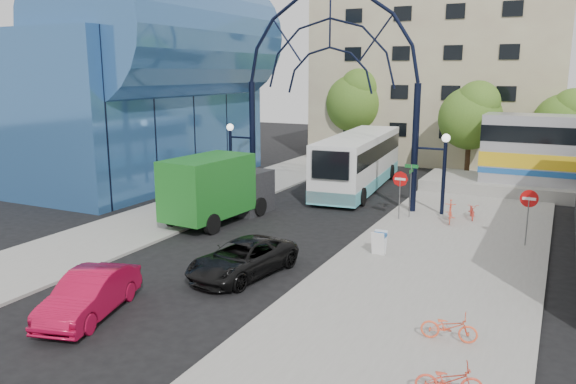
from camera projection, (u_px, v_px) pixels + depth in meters
The scene contains 21 objects.
ground at pixel (183, 282), 20.62m from camera, with size 120.00×120.00×0.00m, color black.
sidewalk_east at pixel (426, 280), 20.67m from camera, with size 8.00×56.00×0.12m, color gray.
plaza_west at pixel (150, 222), 28.68m from camera, with size 5.00×50.00×0.12m, color gray.
gateway_arch at pixel (330, 54), 31.11m from camera, with size 13.64×0.44×12.10m.
stop_sign at pixel (400, 183), 28.66m from camera, with size 0.80×0.07×2.50m.
do_not_enter_sign at pixel (529, 204), 24.24m from camera, with size 0.76×0.07×2.48m.
street_name_sign at pixel (411, 179), 28.99m from camera, with size 0.70×0.70×2.80m.
sandwich_board at pixel (379, 240), 23.30m from camera, with size 0.55×0.61×0.99m.
transit_hall at pixel (130, 85), 38.98m from camera, with size 16.50×18.00×14.50m.
apartment_block at pixel (441, 78), 48.97m from camera, with size 20.00×12.10×14.00m.
tree_north_a at pixel (472, 115), 39.76m from camera, with size 4.48×4.48×7.00m.
tree_north_b at pixel (357, 100), 47.45m from camera, with size 5.12×5.12×8.00m.
tree_north_c at pixel (566, 120), 39.00m from camera, with size 4.16×4.16×6.50m.
city_bus at pixel (359, 161), 36.81m from camera, with size 4.04×13.22×3.58m.
green_truck at pixel (219, 188), 28.76m from camera, with size 3.07×7.01×3.45m.
black_suv at pixel (242, 258), 21.20m from camera, with size 2.22×4.81×1.34m, color black.
red_sedan at pixel (90, 294), 17.68m from camera, with size 1.50×4.31×1.42m, color #AD0A30.
bike_near_a at pixel (472, 211), 29.04m from camera, with size 0.54×1.55×0.81m, color red.
bike_near_b at pixel (450, 212), 28.31m from camera, with size 0.52×1.83×1.10m, color #F54C31.
bike_far_a at pixel (449, 327), 15.82m from camera, with size 0.55×1.57×0.82m, color #FE5A32.
bike_far_c at pixel (449, 380), 13.10m from camera, with size 0.54×1.56×0.82m, color #E0442C.
Camera 1 is at (12.06, -15.76, 7.58)m, focal length 35.00 mm.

